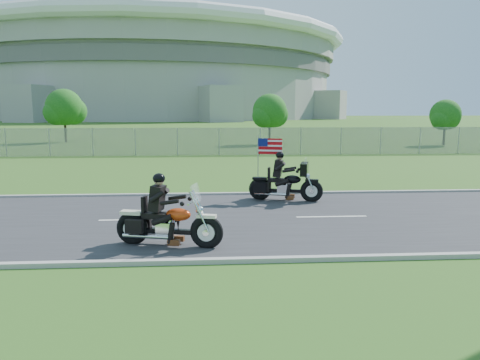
{
  "coord_description": "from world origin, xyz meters",
  "views": [
    {
      "loc": [
        0.19,
        -13.92,
        3.36
      ],
      "look_at": [
        1.15,
        0.0,
        1.22
      ],
      "focal_mm": 35.0,
      "sensor_mm": 36.0,
      "label": 1
    }
  ],
  "objects": [
    {
      "name": "motorcycle_follow",
      "position": [
        2.99,
        2.72,
        0.62
      ],
      "size": [
        2.67,
        1.23,
        2.27
      ],
      "rotation": [
        0.0,
        0.0,
        -0.27
      ],
      "color": "black",
      "rests_on": "ground"
    },
    {
      "name": "curb_north",
      "position": [
        0.0,
        4.05,
        0.05
      ],
      "size": [
        120.0,
        0.18,
        0.12
      ],
      "primitive_type": "cube",
      "color": "#9E9B93",
      "rests_on": "ground"
    },
    {
      "name": "stadium",
      "position": [
        -20.0,
        170.0,
        15.58
      ],
      "size": [
        140.4,
        140.4,
        29.2
      ],
      "color": "#A3A099",
      "rests_on": "ground"
    },
    {
      "name": "tree_fence_mid",
      "position": [
        -13.95,
        34.04,
        3.3
      ],
      "size": [
        3.96,
        3.69,
        5.3
      ],
      "color": "#382316",
      "rests_on": "ground"
    },
    {
      "name": "fence",
      "position": [
        -5.0,
        20.0,
        1.0
      ],
      "size": [
        60.0,
        0.03,
        2.0
      ],
      "primitive_type": "cube",
      "color": "gray",
      "rests_on": "ground"
    },
    {
      "name": "ground",
      "position": [
        0.0,
        0.0,
        0.0
      ],
      "size": [
        420.0,
        420.0,
        0.0
      ],
      "primitive_type": "plane",
      "color": "#37541A",
      "rests_on": "ground"
    },
    {
      "name": "road",
      "position": [
        0.0,
        0.0,
        0.02
      ],
      "size": [
        120.0,
        8.0,
        0.04
      ],
      "primitive_type": "cube",
      "color": "#28282B",
      "rests_on": "ground"
    },
    {
      "name": "tree_fence_near",
      "position": [
        6.04,
        30.04,
        2.97
      ],
      "size": [
        3.52,
        3.28,
        4.75
      ],
      "color": "#382316",
      "rests_on": "ground"
    },
    {
      "name": "curb_south",
      "position": [
        0.0,
        -4.05,
        0.05
      ],
      "size": [
        120.0,
        0.18,
        0.12
      ],
      "primitive_type": "cube",
      "color": "#9E9B93",
      "rests_on": "ground"
    },
    {
      "name": "tree_fence_far",
      "position": [
        22.04,
        28.03,
        2.64
      ],
      "size": [
        3.08,
        2.87,
        4.2
      ],
      "color": "#382316",
      "rests_on": "ground"
    },
    {
      "name": "motorcycle_lead",
      "position": [
        -0.82,
        -2.73,
        0.58
      ],
      "size": [
        2.69,
        1.11,
        1.84
      ],
      "rotation": [
        0.0,
        0.0,
        -0.25
      ],
      "color": "black",
      "rests_on": "ground"
    }
  ]
}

